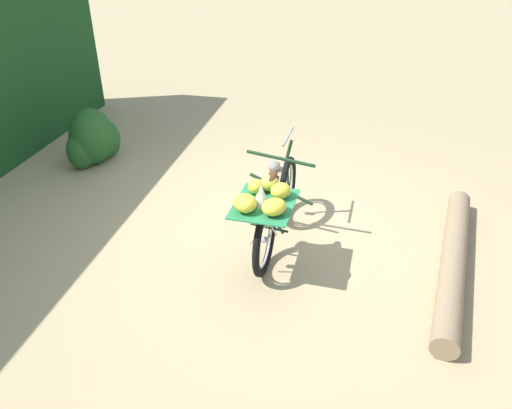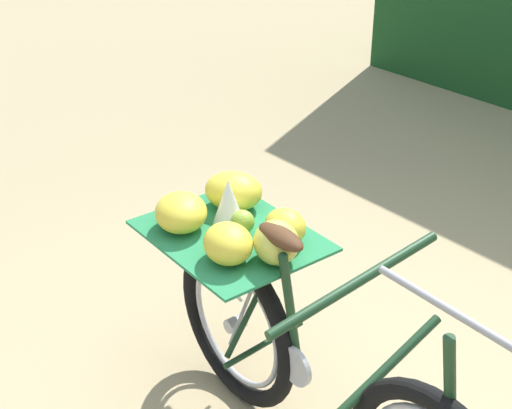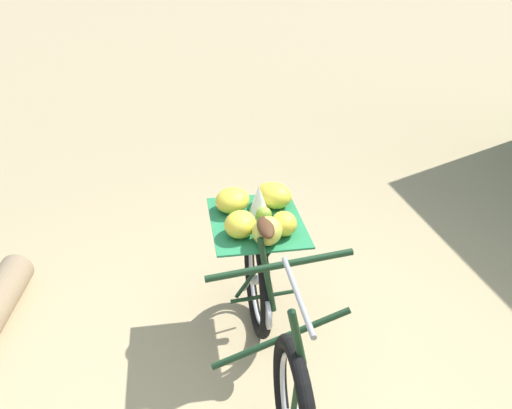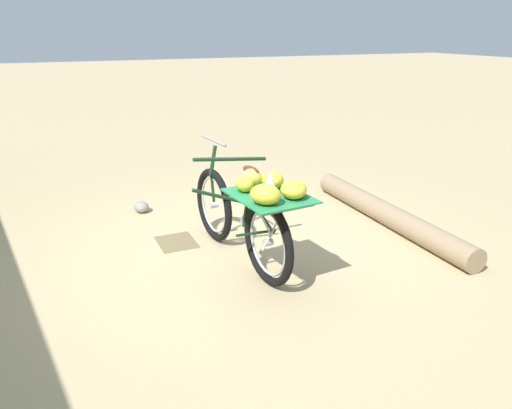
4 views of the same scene
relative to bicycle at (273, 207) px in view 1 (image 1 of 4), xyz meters
The scene contains 6 objects.
ground_plane 0.63m from the bicycle, 140.85° to the right, with size 60.00×60.00×0.00m, color tan.
bicycle is the anchor object (origin of this frame).
fallen_log 1.85m from the bicycle, 99.79° to the left, with size 0.24×0.24×2.52m, color #937A5B.
shrub_cluster 3.21m from the bicycle, 110.46° to the right, with size 0.84×0.58×0.80m.
path_stone 1.92m from the bicycle, 161.86° to the right, with size 0.20×0.17×0.12m, color gray.
leaf_litter_patch 1.03m from the bicycle, 150.02° to the right, with size 0.44×0.36×0.01m, color olive.
Camera 1 is at (4.34, 1.55, 3.09)m, focal length 35.06 mm.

